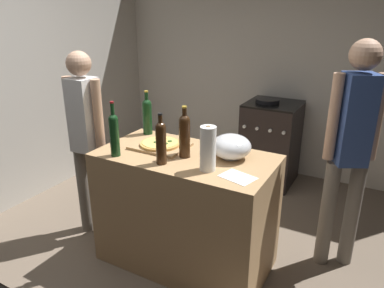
{
  "coord_description": "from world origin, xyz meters",
  "views": [
    {
      "loc": [
        1.32,
        -1.5,
        1.9
      ],
      "look_at": [
        0.1,
        0.7,
        0.96
      ],
      "focal_mm": 34.05,
      "sensor_mm": 36.0,
      "label": 1
    }
  ],
  "objects_px": {
    "wine_bottle_amber": "(185,134)",
    "mixing_bowl": "(231,147)",
    "person_in_stripes": "(87,136)",
    "wine_bottle_dark": "(147,115)",
    "person_in_red": "(351,145)",
    "wine_bottle_green": "(161,141)",
    "stove": "(270,143)",
    "wine_bottle_clear": "(114,133)",
    "pizza": "(160,143)",
    "paper_towel_roll": "(208,149)"
  },
  "relations": [
    {
      "from": "pizza",
      "to": "wine_bottle_green",
      "type": "relative_size",
      "value": 0.86
    },
    {
      "from": "wine_bottle_clear",
      "to": "wine_bottle_green",
      "type": "height_order",
      "value": "wine_bottle_clear"
    },
    {
      "from": "pizza",
      "to": "mixing_bowl",
      "type": "height_order",
      "value": "mixing_bowl"
    },
    {
      "from": "mixing_bowl",
      "to": "wine_bottle_green",
      "type": "relative_size",
      "value": 0.8
    },
    {
      "from": "wine_bottle_amber",
      "to": "wine_bottle_clear",
      "type": "bearing_deg",
      "value": -153.7
    },
    {
      "from": "mixing_bowl",
      "to": "person_in_stripes",
      "type": "relative_size",
      "value": 0.18
    },
    {
      "from": "person_in_stripes",
      "to": "person_in_red",
      "type": "bearing_deg",
      "value": 17.11
    },
    {
      "from": "person_in_stripes",
      "to": "paper_towel_roll",
      "type": "bearing_deg",
      "value": -5.23
    },
    {
      "from": "wine_bottle_amber",
      "to": "stove",
      "type": "relative_size",
      "value": 0.38
    },
    {
      "from": "wine_bottle_clear",
      "to": "wine_bottle_amber",
      "type": "distance_m",
      "value": 0.49
    },
    {
      "from": "wine_bottle_dark",
      "to": "paper_towel_roll",
      "type": "bearing_deg",
      "value": -28.1
    },
    {
      "from": "person_in_stripes",
      "to": "mixing_bowl",
      "type": "bearing_deg",
      "value": 7.0
    },
    {
      "from": "person_in_red",
      "to": "wine_bottle_amber",
      "type": "bearing_deg",
      "value": -150.19
    },
    {
      "from": "person_in_stripes",
      "to": "pizza",
      "type": "bearing_deg",
      "value": 7.32
    },
    {
      "from": "wine_bottle_dark",
      "to": "person_in_stripes",
      "type": "height_order",
      "value": "person_in_stripes"
    },
    {
      "from": "mixing_bowl",
      "to": "person_in_red",
      "type": "xyz_separation_m",
      "value": [
        0.72,
        0.45,
        -0.0
      ]
    },
    {
      "from": "pizza",
      "to": "paper_towel_roll",
      "type": "height_order",
      "value": "paper_towel_roll"
    },
    {
      "from": "paper_towel_roll",
      "to": "wine_bottle_clear",
      "type": "xyz_separation_m",
      "value": [
        -0.69,
        -0.1,
        0.02
      ]
    },
    {
      "from": "mixing_bowl",
      "to": "wine_bottle_amber",
      "type": "xyz_separation_m",
      "value": [
        -0.3,
        -0.14,
        0.08
      ]
    },
    {
      "from": "wine_bottle_green",
      "to": "person_in_red",
      "type": "bearing_deg",
      "value": 34.84
    },
    {
      "from": "wine_bottle_green",
      "to": "person_in_stripes",
      "type": "xyz_separation_m",
      "value": [
        -0.85,
        0.16,
        -0.16
      ]
    },
    {
      "from": "wine_bottle_clear",
      "to": "person_in_stripes",
      "type": "relative_size",
      "value": 0.25
    },
    {
      "from": "stove",
      "to": "person_in_red",
      "type": "xyz_separation_m",
      "value": [
        0.91,
        -1.16,
        0.53
      ]
    },
    {
      "from": "mixing_bowl",
      "to": "wine_bottle_amber",
      "type": "bearing_deg",
      "value": -155.39
    },
    {
      "from": "wine_bottle_green",
      "to": "person_in_stripes",
      "type": "bearing_deg",
      "value": 169.01
    },
    {
      "from": "mixing_bowl",
      "to": "wine_bottle_amber",
      "type": "relative_size",
      "value": 0.76
    },
    {
      "from": "stove",
      "to": "person_in_red",
      "type": "bearing_deg",
      "value": -51.96
    },
    {
      "from": "wine_bottle_green",
      "to": "wine_bottle_amber",
      "type": "height_order",
      "value": "wine_bottle_amber"
    },
    {
      "from": "mixing_bowl",
      "to": "pizza",
      "type": "bearing_deg",
      "value": -173.39
    },
    {
      "from": "wine_bottle_clear",
      "to": "wine_bottle_amber",
      "type": "height_order",
      "value": "wine_bottle_clear"
    },
    {
      "from": "pizza",
      "to": "person_in_red",
      "type": "relative_size",
      "value": 0.18
    },
    {
      "from": "wine_bottle_amber",
      "to": "wine_bottle_dark",
      "type": "bearing_deg",
      "value": 151.21
    },
    {
      "from": "wine_bottle_clear",
      "to": "wine_bottle_dark",
      "type": "relative_size",
      "value": 1.08
    },
    {
      "from": "wine_bottle_clear",
      "to": "person_in_stripes",
      "type": "height_order",
      "value": "person_in_stripes"
    },
    {
      "from": "wine_bottle_green",
      "to": "stove",
      "type": "xyz_separation_m",
      "value": [
        0.19,
        1.93,
        -0.6
      ]
    },
    {
      "from": "wine_bottle_dark",
      "to": "wine_bottle_amber",
      "type": "xyz_separation_m",
      "value": [
        0.52,
        -0.29,
        0.01
      ]
    },
    {
      "from": "wine_bottle_amber",
      "to": "mixing_bowl",
      "type": "bearing_deg",
      "value": 24.61
    },
    {
      "from": "wine_bottle_clear",
      "to": "person_in_stripes",
      "type": "bearing_deg",
      "value": 157.05
    },
    {
      "from": "stove",
      "to": "wine_bottle_clear",
      "type": "bearing_deg",
      "value": -105.65
    },
    {
      "from": "wine_bottle_dark",
      "to": "person_in_red",
      "type": "relative_size",
      "value": 0.21
    },
    {
      "from": "paper_towel_roll",
      "to": "wine_bottle_dark",
      "type": "distance_m",
      "value": 0.87
    },
    {
      "from": "wine_bottle_amber",
      "to": "pizza",
      "type": "bearing_deg",
      "value": 164.32
    },
    {
      "from": "mixing_bowl",
      "to": "wine_bottle_clear",
      "type": "bearing_deg",
      "value": -154.37
    },
    {
      "from": "mixing_bowl",
      "to": "wine_bottle_dark",
      "type": "height_order",
      "value": "wine_bottle_dark"
    },
    {
      "from": "wine_bottle_dark",
      "to": "stove",
      "type": "distance_m",
      "value": 1.7
    },
    {
      "from": "pizza",
      "to": "wine_bottle_clear",
      "type": "relative_size",
      "value": 0.77
    },
    {
      "from": "mixing_bowl",
      "to": "wine_bottle_dark",
      "type": "relative_size",
      "value": 0.77
    },
    {
      "from": "wine_bottle_dark",
      "to": "person_in_red",
      "type": "distance_m",
      "value": 1.57
    },
    {
      "from": "person_in_red",
      "to": "mixing_bowl",
      "type": "bearing_deg",
      "value": -148.2
    },
    {
      "from": "mixing_bowl",
      "to": "person_in_red",
      "type": "distance_m",
      "value": 0.85
    }
  ]
}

